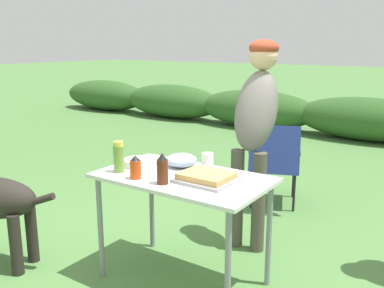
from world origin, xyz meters
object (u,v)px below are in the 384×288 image
at_px(relish_jar, 119,157).
at_px(camp_chair_green_behind_table, 274,160).
at_px(standing_person_with_beanie, 256,118).
at_px(plate_stack, 139,162).
at_px(food_tray, 207,177).
at_px(paper_cup_stack, 207,161).
at_px(folding_table, 183,187).
at_px(hot_sauce_bottle, 135,167).
at_px(mixing_bowl, 181,160).
at_px(bbq_sauce_bottle, 162,169).

height_order(relish_jar, camp_chair_green_behind_table, relish_jar).
bearing_deg(standing_person_with_beanie, plate_stack, -128.19).
distance_m(food_tray, paper_cup_stack, 0.29).
bearing_deg(food_tray, folding_table, 176.52).
bearing_deg(relish_jar, camp_chair_green_behind_table, 79.10).
xyz_separation_m(folding_table, standing_person_with_beanie, (0.12, 0.79, 0.35)).
bearing_deg(camp_chair_green_behind_table, hot_sauce_bottle, -116.91).
bearing_deg(relish_jar, standing_person_with_beanie, 61.39).
bearing_deg(standing_person_with_beanie, folding_table, -103.34).
xyz_separation_m(mixing_bowl, standing_person_with_beanie, (0.26, 0.62, 0.23)).
relative_size(paper_cup_stack, relish_jar, 0.51).
relative_size(paper_cup_stack, camp_chair_green_behind_table, 0.13).
distance_m(folding_table, bbq_sauce_bottle, 0.26).
bearing_deg(standing_person_with_beanie, mixing_bowl, -117.08).
bearing_deg(hot_sauce_bottle, bbq_sauce_bottle, 3.65).
distance_m(paper_cup_stack, hot_sauce_bottle, 0.51).
bearing_deg(food_tray, standing_person_with_beanie, 94.54).
distance_m(hot_sauce_bottle, camp_chair_green_behind_table, 1.85).
height_order(plate_stack, bbq_sauce_bottle, bbq_sauce_bottle).
relative_size(folding_table, food_tray, 3.25).
height_order(hot_sauce_bottle, standing_person_with_beanie, standing_person_with_beanie).
relative_size(plate_stack, camp_chair_green_behind_table, 0.25).
height_order(food_tray, hot_sauce_bottle, hot_sauce_bottle).
distance_m(relish_jar, standing_person_with_beanie, 1.10).
distance_m(standing_person_with_beanie, camp_chair_green_behind_table, 1.00).
distance_m(mixing_bowl, relish_jar, 0.43).
height_order(plate_stack, hot_sauce_bottle, hot_sauce_bottle).
relative_size(relish_jar, hot_sauce_bottle, 1.37).
height_order(food_tray, mixing_bowl, mixing_bowl).
relative_size(food_tray, camp_chair_green_behind_table, 0.41).
relative_size(food_tray, paper_cup_stack, 3.21).
bearing_deg(food_tray, hot_sauce_bottle, -153.33).
bearing_deg(paper_cup_stack, hot_sauce_bottle, -119.57).
xyz_separation_m(bbq_sauce_bottle, camp_chair_green_behind_table, (-0.05, 1.80, -0.36)).
height_order(mixing_bowl, bbq_sauce_bottle, bbq_sauce_bottle).
height_order(mixing_bowl, camp_chair_green_behind_table, camp_chair_green_behind_table).
bearing_deg(folding_table, relish_jar, -157.44).
relative_size(mixing_bowl, bbq_sauce_bottle, 1.15).
distance_m(mixing_bowl, hot_sauce_bottle, 0.39).
bearing_deg(camp_chair_green_behind_table, folding_table, -109.95).
distance_m(food_tray, hot_sauce_bottle, 0.45).
xyz_separation_m(hot_sauce_bottle, standing_person_with_beanie, (0.33, 1.00, 0.21)).
bearing_deg(folding_table, food_tray, -3.48).
height_order(food_tray, standing_person_with_beanie, standing_person_with_beanie).
distance_m(food_tray, standing_person_with_beanie, 0.84).
height_order(paper_cup_stack, camp_chair_green_behind_table, paper_cup_stack).
distance_m(relish_jar, camp_chair_green_behind_table, 1.83).
bearing_deg(plate_stack, food_tray, -3.04).
height_order(folding_table, hot_sauce_bottle, hot_sauce_bottle).
bearing_deg(folding_table, paper_cup_stack, 80.50).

